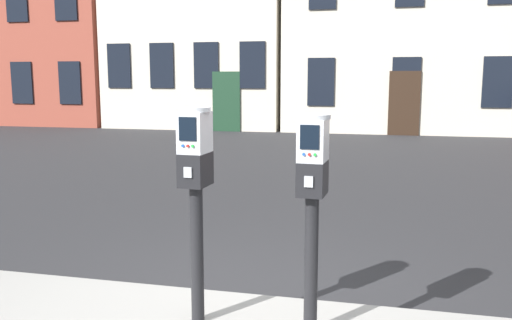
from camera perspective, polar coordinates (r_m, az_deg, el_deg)
name	(u,v)px	position (r m, az deg, el deg)	size (l,w,h in m)	color
parking_meter_near_kerb	(196,176)	(3.60, -6.53, -1.77)	(0.23, 0.26, 1.50)	black
parking_meter_twin_adjacent	(312,185)	(3.42, 6.09, -2.73)	(0.23, 0.26, 1.47)	black
townhouse_brownstone	(41,14)	(25.69, -22.12, 14.33)	(8.28, 6.06, 9.26)	brown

